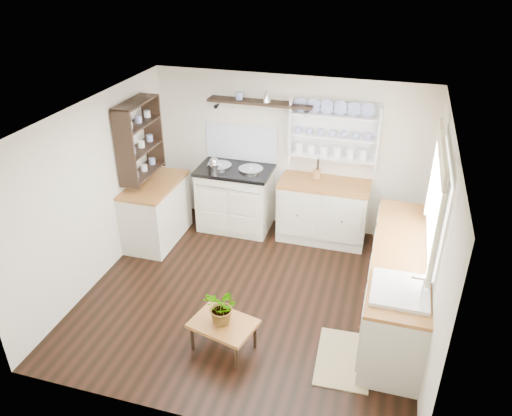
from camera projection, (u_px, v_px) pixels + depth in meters
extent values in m
cube|color=black|center=(252.00, 295.00, 6.22)|extent=(4.00, 3.80, 0.01)
cube|color=beige|center=(289.00, 154.00, 7.28)|extent=(4.00, 0.02, 2.30)
cube|color=beige|center=(435.00, 240.00, 5.18)|extent=(0.02, 3.80, 2.30)
cube|color=beige|center=(97.00, 192.00, 6.17)|extent=(0.02, 3.80, 2.30)
cube|color=white|center=(251.00, 117.00, 5.13)|extent=(4.00, 3.80, 0.01)
cube|color=white|center=(436.00, 204.00, 5.15)|extent=(0.04, 1.40, 1.00)
cube|color=white|center=(434.00, 203.00, 5.16)|extent=(0.02, 1.50, 1.10)
cube|color=beige|center=(442.00, 151.00, 4.89)|extent=(0.04, 1.55, 0.18)
cube|color=silver|center=(236.00, 199.00, 7.51)|extent=(1.05, 0.68, 0.92)
cube|color=black|center=(235.00, 170.00, 7.28)|extent=(1.09, 0.72, 0.05)
cylinder|color=silver|center=(219.00, 165.00, 7.32)|extent=(0.36, 0.36, 0.03)
cylinder|color=silver|center=(251.00, 169.00, 7.20)|extent=(0.36, 0.36, 0.03)
cylinder|color=silver|center=(227.00, 189.00, 7.02)|extent=(0.94, 0.02, 0.02)
cube|color=beige|center=(323.00, 211.00, 7.22)|extent=(1.25, 0.60, 0.88)
cube|color=brown|center=(325.00, 184.00, 7.01)|extent=(1.27, 0.63, 0.04)
cube|color=beige|center=(397.00, 285.00, 5.68)|extent=(0.60, 2.40, 0.88)
cube|color=brown|center=(402.00, 253.00, 5.47)|extent=(0.62, 2.43, 0.04)
cube|color=white|center=(398.00, 300.00, 4.87)|extent=(0.55, 0.60, 0.28)
cylinder|color=silver|center=(423.00, 287.00, 4.73)|extent=(0.02, 0.02, 0.22)
cube|color=beige|center=(157.00, 212.00, 7.19)|extent=(0.60, 1.10, 0.88)
cube|color=brown|center=(154.00, 185.00, 6.98)|extent=(0.62, 1.13, 0.04)
cube|color=white|center=(335.00, 132.00, 6.92)|extent=(1.20, 0.03, 0.90)
cube|color=white|center=(334.00, 135.00, 6.84)|extent=(1.20, 0.22, 0.02)
cylinder|color=navy|center=(335.00, 115.00, 6.72)|extent=(0.20, 0.02, 0.20)
cube|color=black|center=(260.00, 102.00, 6.91)|extent=(1.50, 0.24, 0.04)
cone|color=black|center=(218.00, 105.00, 7.18)|extent=(0.06, 0.20, 0.06)
cone|color=black|center=(307.00, 113.00, 6.86)|extent=(0.06, 0.20, 0.06)
cube|color=black|center=(139.00, 139.00, 6.70)|extent=(0.28, 0.80, 1.05)
cylinder|color=olive|center=(317.00, 174.00, 7.06)|extent=(0.11, 0.11, 0.13)
cube|color=brown|center=(223.00, 324.00, 5.25)|extent=(0.75, 0.62, 0.04)
cylinder|color=black|center=(192.00, 338.00, 5.32)|extent=(0.04, 0.04, 0.32)
cylinder|color=black|center=(212.00, 318.00, 5.60)|extent=(0.04, 0.04, 0.32)
cylinder|color=black|center=(237.00, 358.00, 5.07)|extent=(0.04, 0.04, 0.32)
cylinder|color=black|center=(255.00, 336.00, 5.35)|extent=(0.04, 0.04, 0.32)
imported|color=#3F7233|center=(223.00, 307.00, 5.14)|extent=(0.48, 0.46, 0.41)
cube|color=olive|center=(343.00, 359.00, 5.26)|extent=(0.59, 0.88, 0.02)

